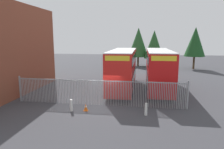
# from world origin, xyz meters

# --- Properties ---
(ground_plane) EXTENTS (100.00, 100.00, 0.00)m
(ground_plane) POSITION_xyz_m (0.00, 8.00, 0.00)
(ground_plane) COLOR #3D3D42
(palisade_fence) EXTENTS (14.72, 0.14, 2.35)m
(palisade_fence) POSITION_xyz_m (-0.54, 0.00, 1.18)
(palisade_fence) COLOR gray
(palisade_fence) RESTS_ON ground
(double_decker_bus_near_gate) EXTENTS (2.54, 10.81, 4.42)m
(double_decker_bus_near_gate) POSITION_xyz_m (4.87, 6.56, 2.42)
(double_decker_bus_near_gate) COLOR red
(double_decker_bus_near_gate) RESTS_ON ground
(double_decker_bus_behind_fence_left) EXTENTS (2.54, 10.81, 4.42)m
(double_decker_bus_behind_fence_left) POSITION_xyz_m (0.94, 6.08, 2.42)
(double_decker_bus_behind_fence_left) COLOR red
(double_decker_bus_behind_fence_left) RESTS_ON ground
(bollard_near_left) EXTENTS (0.20, 0.20, 0.95)m
(bollard_near_left) POSITION_xyz_m (-2.38, -1.84, 0.47)
(bollard_near_left) COLOR silver
(bollard_near_left) RESTS_ON ground
(bollard_center_front) EXTENTS (0.20, 0.20, 0.95)m
(bollard_center_front) POSITION_xyz_m (3.43, -1.89, 0.47)
(bollard_center_front) COLOR silver
(bollard_center_front) RESTS_ON ground
(traffic_cone_by_gate) EXTENTS (0.34, 0.34, 0.59)m
(traffic_cone_by_gate) POSITION_xyz_m (-1.28, -1.57, 0.29)
(traffic_cone_by_gate) COLOR orange
(traffic_cone_by_gate) RESTS_ON ground
(tree_tall_back) EXTENTS (4.11, 4.11, 7.87)m
(tree_tall_back) POSITION_xyz_m (2.17, 26.49, 4.92)
(tree_tall_back) COLOR #4C3823
(tree_tall_back) RESTS_ON ground
(tree_short_side) EXTENTS (3.76, 3.76, 7.78)m
(tree_short_side) POSITION_xyz_m (12.63, 23.60, 5.08)
(tree_short_side) COLOR #4C3823
(tree_short_side) RESTS_ON ground
(tree_mid_row) EXTENTS (3.84, 3.84, 7.29)m
(tree_mid_row) POSITION_xyz_m (5.27, 24.86, 4.54)
(tree_mid_row) COLOR #4C3823
(tree_mid_row) RESTS_ON ground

